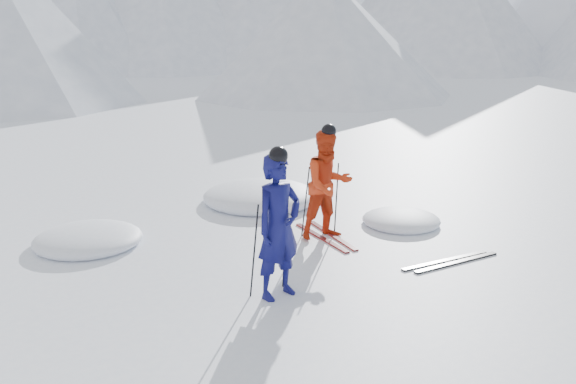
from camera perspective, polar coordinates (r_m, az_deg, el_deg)
ground at (r=10.72m, az=10.24°, el=-4.89°), size 160.00×160.00×0.00m
skier_blue at (r=8.29m, az=-0.89°, el=-3.30°), size 0.82×0.62×2.02m
skier_red at (r=10.65m, az=3.75°, el=0.66°), size 1.00×0.81×1.93m
pole_blue_left at (r=8.39m, az=-3.17°, el=-5.53°), size 0.13×0.09×1.34m
pole_blue_right at (r=8.72m, az=-0.28°, el=-4.68°), size 0.13×0.08×1.34m
pole_red_left at (r=10.78m, az=1.65°, el=-0.92°), size 0.13×0.10×1.28m
pole_red_right at (r=11.02m, az=4.55°, el=-0.59°), size 0.13×0.09×1.28m
ski_worn_left at (r=10.87m, az=3.14°, el=-4.28°), size 0.18×1.70×0.03m
ski_worn_right at (r=11.00m, az=4.18°, el=-4.06°), size 0.30×1.70×0.03m
ski_loose_a at (r=10.14m, az=14.50°, el=-6.24°), size 1.70×0.20×0.03m
ski_loose_b at (r=10.11m, az=15.51°, el=-6.37°), size 1.70×0.14×0.03m
snow_lumps at (r=12.29m, az=-4.48°, el=-2.03°), size 7.06×4.70×0.54m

